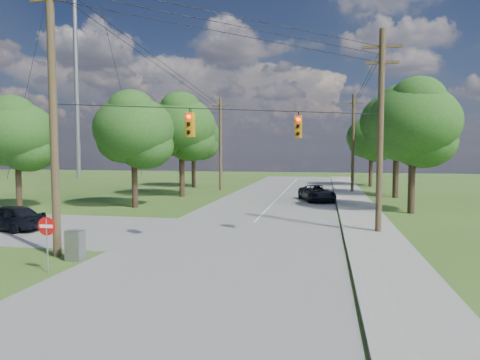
% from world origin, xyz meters
% --- Properties ---
extents(ground, '(140.00, 140.00, 0.00)m').
position_xyz_m(ground, '(0.00, 0.00, 0.00)').
color(ground, '#365A1E').
rests_on(ground, ground).
extents(main_road, '(10.00, 100.00, 0.03)m').
position_xyz_m(main_road, '(2.00, 5.00, 0.01)').
color(main_road, gray).
rests_on(main_road, ground).
extents(sidewalk_east, '(2.60, 100.00, 0.12)m').
position_xyz_m(sidewalk_east, '(8.70, 5.00, 0.06)').
color(sidewalk_east, '#9E9C94').
rests_on(sidewalk_east, ground).
extents(pole_sw, '(2.00, 0.32, 12.00)m').
position_xyz_m(pole_sw, '(-4.60, 0.40, 6.23)').
color(pole_sw, brown).
rests_on(pole_sw, ground).
extents(pole_ne, '(2.00, 0.32, 10.50)m').
position_xyz_m(pole_ne, '(8.90, 8.00, 5.47)').
color(pole_ne, brown).
rests_on(pole_ne, ground).
extents(pole_north_e, '(2.00, 0.32, 10.00)m').
position_xyz_m(pole_north_e, '(8.90, 30.00, 5.13)').
color(pole_north_e, brown).
rests_on(pole_north_e, ground).
extents(pole_north_w, '(2.00, 0.32, 10.00)m').
position_xyz_m(pole_north_w, '(-5.00, 30.00, 5.13)').
color(pole_north_w, brown).
rests_on(pole_north_w, ground).
extents(power_lines, '(13.93, 29.62, 4.93)m').
position_xyz_m(power_lines, '(1.50, 11.54, 9.15)').
color(power_lines, black).
rests_on(power_lines, ground).
extents(traffic_signals, '(4.91, 3.27, 1.05)m').
position_xyz_m(traffic_signals, '(2.55, 4.43, 5.50)').
color(traffic_signals, orange).
rests_on(traffic_signals, ground).
extents(radio_mast, '(0.70, 0.70, 45.00)m').
position_xyz_m(radio_mast, '(-32.00, 46.00, 22.50)').
color(radio_mast, gray).
rests_on(radio_mast, ground).
extents(tree_w_near, '(6.00, 6.00, 8.40)m').
position_xyz_m(tree_w_near, '(-8.00, 15.00, 5.92)').
color(tree_w_near, '#473023').
rests_on(tree_w_near, ground).
extents(tree_w_mid, '(6.40, 6.40, 9.22)m').
position_xyz_m(tree_w_mid, '(-7.00, 23.00, 6.58)').
color(tree_w_mid, '#473023').
rests_on(tree_w_mid, ground).
extents(tree_w_far, '(6.00, 6.00, 8.73)m').
position_xyz_m(tree_w_far, '(-9.00, 33.00, 6.25)').
color(tree_w_far, '#473023').
rests_on(tree_w_far, ground).
extents(tree_e_near, '(6.20, 6.20, 8.81)m').
position_xyz_m(tree_e_near, '(12.00, 16.00, 6.25)').
color(tree_e_near, '#473023').
rests_on(tree_e_near, ground).
extents(tree_e_mid, '(6.60, 6.60, 9.64)m').
position_xyz_m(tree_e_mid, '(12.50, 26.00, 6.91)').
color(tree_e_mid, '#473023').
rests_on(tree_e_mid, ground).
extents(tree_e_far, '(5.80, 5.80, 8.32)m').
position_xyz_m(tree_e_far, '(11.50, 38.00, 5.92)').
color(tree_e_far, '#473023').
rests_on(tree_e_far, ground).
extents(tree_cross_n, '(5.60, 5.60, 7.91)m').
position_xyz_m(tree_cross_n, '(-16.00, 12.50, 5.59)').
color(tree_cross_n, '#473023').
rests_on(tree_cross_n, ground).
extents(car_cross_dark, '(4.20, 1.83, 1.41)m').
position_xyz_m(car_cross_dark, '(-10.67, 4.84, 0.74)').
color(car_cross_dark, black).
rests_on(car_cross_dark, cross_road).
extents(car_main_north, '(3.62, 5.30, 1.35)m').
position_xyz_m(car_main_north, '(5.48, 21.69, 0.70)').
color(car_main_north, black).
rests_on(car_main_north, main_road).
extents(control_cabinet, '(0.69, 0.52, 1.19)m').
position_xyz_m(control_cabinet, '(-3.50, -0.04, 0.59)').
color(control_cabinet, gray).
rests_on(control_cabinet, ground).
extents(do_not_enter_sign, '(0.67, 0.08, 2.01)m').
position_xyz_m(do_not_enter_sign, '(-3.50, -1.76, 1.49)').
color(do_not_enter_sign, gray).
rests_on(do_not_enter_sign, ground).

